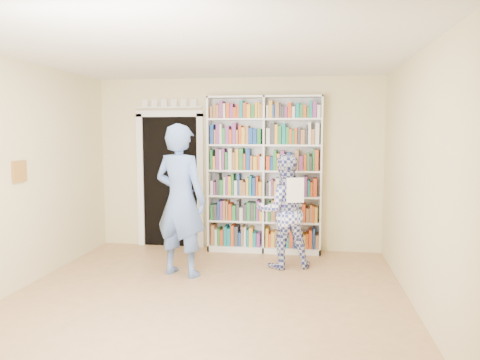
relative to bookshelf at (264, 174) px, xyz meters
The scene contains 11 objects.
floor 2.68m from the bookshelf, 100.67° to the right, with size 5.00×5.00×0.00m, color #9C764B.
ceiling 2.81m from the bookshelf, 100.67° to the right, with size 5.00×5.00×0.00m, color white.
wall_back 0.49m from the bookshelf, 160.57° to the left, with size 4.50×4.50×0.00m, color beige.
wall_left 3.57m from the bookshelf, 138.95° to the right, with size 5.00×5.00×0.00m, color beige.
wall_right 2.96m from the bookshelf, 52.35° to the right, with size 5.00×5.00×0.00m, color beige.
bookshelf is the anchor object (origin of this frame).
doorway 1.55m from the bookshelf, behind, with size 1.10×0.08×2.43m.
wall_art 3.43m from the bookshelf, 141.25° to the right, with size 0.03×0.25×0.25m, color brown.
man_blue 1.69m from the bookshelf, 124.85° to the right, with size 0.72×0.47×1.97m, color #5575BE.
man_plaid 0.99m from the bookshelf, 66.81° to the right, with size 0.76×0.59×1.56m, color navy.
paper_sheet 1.19m from the bookshelf, 64.72° to the right, with size 0.23×0.01×0.33m, color white.
Camera 1 is at (1.12, -4.81, 1.86)m, focal length 35.00 mm.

